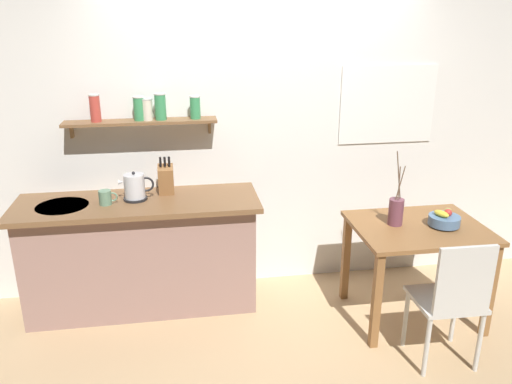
# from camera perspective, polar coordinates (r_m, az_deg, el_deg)

# --- Properties ---
(ground_plane) EXTENTS (14.00, 14.00, 0.00)m
(ground_plane) POSITION_cam_1_polar(r_m,az_deg,el_deg) (4.15, 1.96, -13.56)
(ground_plane) COLOR tan
(back_wall) EXTENTS (6.80, 0.11, 2.70)m
(back_wall) POSITION_cam_1_polar(r_m,az_deg,el_deg) (4.25, 3.23, 7.11)
(back_wall) COLOR white
(back_wall) RESTS_ON ground_plane
(kitchen_counter) EXTENTS (1.83, 0.63, 0.91)m
(kitchen_counter) POSITION_cam_1_polar(r_m,az_deg,el_deg) (4.15, -12.62, -6.69)
(kitchen_counter) COLOR gray
(kitchen_counter) RESTS_ON ground_plane
(wall_shelf) EXTENTS (1.14, 0.20, 0.34)m
(wall_shelf) POSITION_cam_1_polar(r_m,az_deg,el_deg) (3.97, -12.36, 8.46)
(wall_shelf) COLOR brown
(dining_table) EXTENTS (0.96, 0.76, 0.76)m
(dining_table) POSITION_cam_1_polar(r_m,az_deg,el_deg) (4.03, 17.53, -5.21)
(dining_table) COLOR brown
(dining_table) RESTS_ON ground_plane
(dining_chair_near) EXTENTS (0.43, 0.40, 0.93)m
(dining_chair_near) POSITION_cam_1_polar(r_m,az_deg,el_deg) (3.60, 21.05, -10.86)
(dining_chair_near) COLOR silver
(dining_chair_near) RESTS_ON ground_plane
(fruit_bowl) EXTENTS (0.23, 0.23, 0.13)m
(fruit_bowl) POSITION_cam_1_polar(r_m,az_deg,el_deg) (4.01, 20.24, -2.87)
(fruit_bowl) COLOR #51759E
(fruit_bowl) RESTS_ON dining_table
(twig_vase) EXTENTS (0.11, 0.11, 0.57)m
(twig_vase) POSITION_cam_1_polar(r_m,az_deg,el_deg) (3.91, 15.32, -2.07)
(twig_vase) COLOR brown
(twig_vase) RESTS_ON dining_table
(electric_kettle) EXTENTS (0.26, 0.18, 0.22)m
(electric_kettle) POSITION_cam_1_polar(r_m,az_deg,el_deg) (3.95, -13.33, 0.52)
(electric_kettle) COLOR black
(electric_kettle) RESTS_ON kitchen_counter
(knife_block) EXTENTS (0.12, 0.17, 0.31)m
(knife_block) POSITION_cam_1_polar(r_m,az_deg,el_deg) (4.02, -10.00, 1.43)
(knife_block) COLOR #9E6B3D
(knife_block) RESTS_ON kitchen_counter
(coffee_mug_by_sink) EXTENTS (0.14, 0.09, 0.11)m
(coffee_mug_by_sink) POSITION_cam_1_polar(r_m,az_deg,el_deg) (3.92, -16.41, -0.59)
(coffee_mug_by_sink) COLOR slate
(coffee_mug_by_sink) RESTS_ON kitchen_counter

